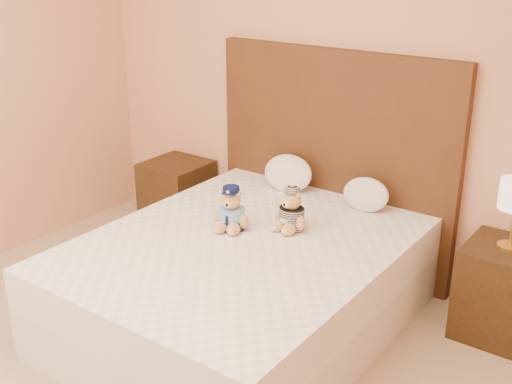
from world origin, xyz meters
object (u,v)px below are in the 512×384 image
nightstand_left (177,196)px  teddy_police (231,208)px  bed (243,284)px  pillow_left (288,172)px  teddy_prisoner (292,210)px  nightstand_right (503,292)px  pillow_right (366,193)px

nightstand_left → teddy_police: bearing=-32.7°
bed → pillow_left: size_ratio=5.46×
teddy_police → pillow_left: 0.74m
nightstand_left → pillow_left: 1.09m
teddy_prisoner → nightstand_left: bearing=167.1°
bed → pillow_left: bearing=106.2°
teddy_police → nightstand_right: bearing=11.3°
teddy_prisoner → pillow_left: 0.65m
nightstand_left → pillow_left: size_ratio=1.50×
nightstand_left → nightstand_right: 2.50m
nightstand_left → nightstand_right: same height
nightstand_left → pillow_right: bearing=1.1°
bed → nightstand_left: (-1.25, 0.80, -0.00)m
teddy_prisoner → pillow_right: size_ratio=0.82×
teddy_police → teddy_prisoner: 0.35m
pillow_left → pillow_right: pillow_left is taller
bed → pillow_right: (0.34, 0.83, 0.38)m
teddy_prisoner → pillow_right: bearing=75.7°
nightstand_left → pillow_left: (1.01, 0.03, 0.40)m
teddy_police → pillow_right: (0.50, 0.73, -0.02)m
nightstand_right → pillow_left: pillow_left is taller
bed → teddy_prisoner: teddy_prisoner is taller
bed → nightstand_left: size_ratio=3.64×
nightstand_right → teddy_police: bearing=-153.3°
nightstand_right → teddy_prisoner: size_ratio=2.17×
nightstand_right → pillow_left: (-1.49, 0.03, 0.40)m
teddy_police → teddy_prisoner: size_ratio=1.04×
nightstand_left → nightstand_right: size_ratio=1.00×
nightstand_right → teddy_police: (-1.40, -0.70, 0.41)m
teddy_police → pillow_right: bearing=40.6°
nightstand_right → pillow_left: bearing=178.8°
teddy_prisoner → pillow_left: size_ratio=0.69×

